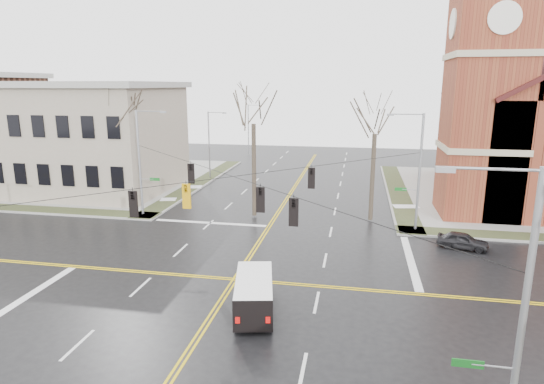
% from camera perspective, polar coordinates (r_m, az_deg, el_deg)
% --- Properties ---
extents(ground, '(120.00, 120.00, 0.00)m').
position_cam_1_polar(ground, '(27.37, -4.66, -10.87)').
color(ground, black).
rests_on(ground, ground).
extents(sidewalks, '(80.00, 80.00, 0.17)m').
position_cam_1_polar(sidewalks, '(27.34, -4.66, -10.72)').
color(sidewalks, gray).
rests_on(sidewalks, ground).
extents(road_markings, '(100.00, 100.00, 0.01)m').
position_cam_1_polar(road_markings, '(27.37, -4.66, -10.86)').
color(road_markings, gold).
rests_on(road_markings, ground).
extents(civic_building_a, '(18.00, 14.00, 11.00)m').
position_cam_1_polar(civic_building_a, '(52.92, -22.42, 6.14)').
color(civic_building_a, gray).
rests_on(civic_building_a, ground).
extents(signal_pole_ne, '(2.75, 0.22, 9.00)m').
position_cam_1_polar(signal_pole_ne, '(36.36, 17.77, 2.79)').
color(signal_pole_ne, gray).
rests_on(signal_pole_ne, ground).
extents(signal_pole_nw, '(2.75, 0.22, 9.00)m').
position_cam_1_polar(signal_pole_nw, '(40.37, -16.09, 3.90)').
color(signal_pole_nw, gray).
rests_on(signal_pole_nw, ground).
extents(signal_pole_se, '(2.75, 0.22, 9.00)m').
position_cam_1_polar(signal_pole_se, '(14.72, 28.33, -13.50)').
color(signal_pole_se, gray).
rests_on(signal_pole_se, ground).
extents(span_wires, '(23.02, 23.02, 0.03)m').
position_cam_1_polar(span_wires, '(25.47, -4.92, 1.96)').
color(span_wires, black).
rests_on(span_wires, ground).
extents(traffic_signals, '(8.21, 8.26, 1.30)m').
position_cam_1_polar(traffic_signals, '(25.00, -5.30, -0.02)').
color(traffic_signals, black).
rests_on(traffic_signals, ground).
extents(streetlight_north_a, '(2.30, 0.20, 8.00)m').
position_cam_1_polar(streetlight_north_a, '(55.29, -7.76, 6.21)').
color(streetlight_north_a, gray).
rests_on(streetlight_north_a, ground).
extents(streetlight_north_b, '(2.30, 0.20, 8.00)m').
position_cam_1_polar(streetlight_north_b, '(74.42, -2.87, 8.12)').
color(streetlight_north_b, gray).
rests_on(streetlight_north_b, ground).
extents(cargo_van, '(2.75, 4.99, 1.80)m').
position_cam_1_polar(cargo_van, '(23.43, -2.27, -12.31)').
color(cargo_van, white).
rests_on(cargo_van, ground).
extents(parked_car_a, '(3.65, 2.26, 1.16)m').
position_cam_1_polar(parked_car_a, '(34.59, 22.82, -5.63)').
color(parked_car_a, black).
rests_on(parked_car_a, ground).
extents(tree_nw_far, '(4.00, 4.00, 11.48)m').
position_cam_1_polar(tree_nw_far, '(42.92, -18.69, 8.78)').
color(tree_nw_far, '#3B3025').
rests_on(tree_nw_far, ground).
extents(tree_nw_near, '(4.00, 4.00, 11.82)m').
position_cam_1_polar(tree_nw_near, '(38.04, -2.34, 9.33)').
color(tree_nw_near, '#3B3025').
rests_on(tree_nw_near, ground).
extents(tree_ne, '(4.00, 4.00, 10.78)m').
position_cam_1_polar(tree_ne, '(37.67, 12.80, 7.84)').
color(tree_ne, '#3B3025').
rests_on(tree_ne, ground).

